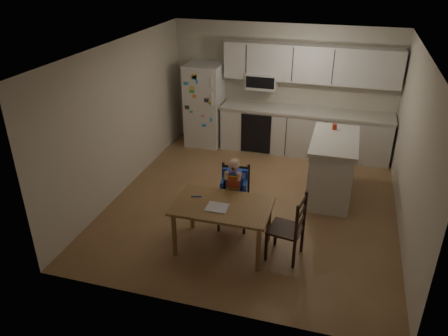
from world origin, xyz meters
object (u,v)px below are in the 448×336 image
object	(u,v)px
kitchen_island	(332,167)
chair_side	(293,224)
chair_booster	(234,185)
refrigerator	(205,105)
red_cup	(335,127)
dining_table	(223,211)

from	to	relation	value
kitchen_island	chair_side	world-z (taller)	kitchen_island
chair_booster	chair_side	world-z (taller)	chair_booster
refrigerator	red_cup	xyz separation A→B (m)	(2.69, -1.14, 0.23)
kitchen_island	dining_table	xyz separation A→B (m)	(-1.32, -1.91, 0.08)
refrigerator	kitchen_island	xyz separation A→B (m)	(2.73, -1.56, -0.33)
red_cup	refrigerator	bearing A→B (deg)	156.99
kitchen_island	refrigerator	bearing A→B (deg)	150.20
refrigerator	chair_booster	xyz separation A→B (m)	(1.40, -2.86, -0.18)
red_cup	chair_side	size ratio (longest dim) A/B	0.10
dining_table	kitchen_island	bearing A→B (deg)	55.39
kitchen_island	chair_side	distance (m)	1.91
dining_table	chair_booster	xyz separation A→B (m)	(-0.00, 0.62, 0.07)
chair_booster	chair_side	distance (m)	1.12
refrigerator	kitchen_island	distance (m)	3.16
red_cup	chair_booster	size ratio (longest dim) A/B	0.09
kitchen_island	chair_booster	distance (m)	1.86
refrigerator	dining_table	world-z (taller)	refrigerator
chair_side	kitchen_island	bearing A→B (deg)	177.59
chair_side	dining_table	bearing A→B (deg)	-78.98
red_cup	chair_booster	xyz separation A→B (m)	(-1.28, -1.71, -0.41)
dining_table	chair_booster	size ratio (longest dim) A/B	1.17
chair_side	chair_booster	bearing A→B (deg)	-112.60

